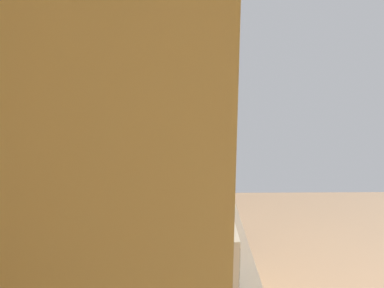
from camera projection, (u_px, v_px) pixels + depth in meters
name	position (u px, v px, depth m)	size (l,w,h in m)	color
wall_back	(113.00, 166.00, 1.76)	(4.02, 0.12, 2.66)	beige
upper_cabinets	(152.00, 53.00, 1.27)	(1.83, 0.36, 0.70)	tan
oven_range	(188.00, 206.00, 3.44)	(0.70, 0.61, 1.10)	#B7BABF
microwave	(182.00, 251.00, 1.47)	(0.47, 0.40, 0.33)	white
bowl	(201.00, 208.00, 2.22)	(0.18, 0.18, 0.05)	gold
kettle	(203.00, 223.00, 1.91)	(0.16, 0.12, 0.18)	red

